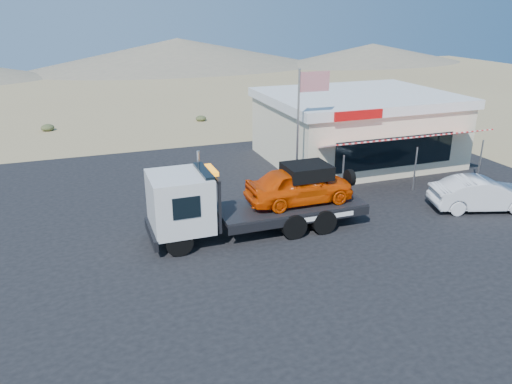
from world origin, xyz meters
TOP-DOWN VIEW (x-y plane):
  - ground at (0.00, 0.00)m, footprint 120.00×120.00m
  - asphalt_lot at (2.00, 3.00)m, footprint 32.00×24.00m
  - tow_truck at (1.43, 1.43)m, footprint 8.62×2.56m
  - white_sedan at (11.80, 0.19)m, footprint 4.72×2.79m
  - jerky_store at (10.50, 8.97)m, footprint 10.40×9.97m
  - flagpole at (4.93, 4.50)m, footprint 1.55×0.10m
  - distant_hills at (-9.77, 55.14)m, footprint 126.00×48.00m

SIDE VIEW (x-z plane):
  - ground at x=0.00m, z-range 0.00..0.00m
  - asphalt_lot at x=2.00m, z-range 0.00..0.02m
  - white_sedan at x=11.80m, z-range 0.02..1.49m
  - tow_truck at x=1.43m, z-range 0.11..2.99m
  - distant_hills at x=-9.77m, z-range -0.21..3.99m
  - jerky_store at x=10.50m, z-range 0.04..3.94m
  - flagpole at x=4.93m, z-range 0.76..6.76m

